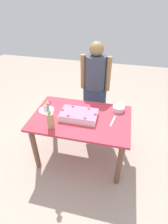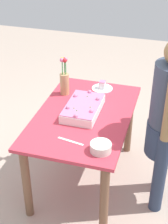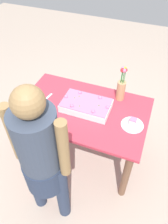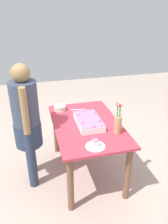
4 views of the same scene
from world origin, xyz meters
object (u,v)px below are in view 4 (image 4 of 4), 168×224
(cake_knife, at_px, (78,110))
(fruit_bowl, at_px, (60,108))
(sheet_cake, at_px, (89,121))
(flower_vase, at_px, (118,122))
(person_standing, at_px, (26,119))
(serving_plate_with_slice, at_px, (95,145))

(cake_knife, bearing_deg, fruit_bowl, 179.60)
(sheet_cake, xyz_separation_m, fruit_bowl, (-0.48, -0.27, -0.01))
(flower_vase, bearing_deg, cake_knife, -157.72)
(fruit_bowl, height_order, person_standing, person_standing)
(sheet_cake, distance_m, flower_vase, 0.38)
(serving_plate_with_slice, relative_size, person_standing, 0.13)
(person_standing, bearing_deg, sheet_cake, -6.31)
(flower_vase, bearing_deg, person_standing, -109.57)
(fruit_bowl, xyz_separation_m, person_standing, (0.40, -0.44, 0.09))
(sheet_cake, relative_size, serving_plate_with_slice, 2.29)
(sheet_cake, bearing_deg, person_standing, -96.31)
(flower_vase, xyz_separation_m, fruit_bowl, (-0.74, -0.53, -0.11))
(cake_knife, xyz_separation_m, flower_vase, (0.69, 0.28, 0.14))
(sheet_cake, relative_size, flower_vase, 1.26)
(fruit_bowl, distance_m, person_standing, 0.60)
(serving_plate_with_slice, relative_size, cake_knife, 0.93)
(sheet_cake, xyz_separation_m, flower_vase, (0.27, 0.26, 0.10))
(flower_vase, xyz_separation_m, person_standing, (-0.34, -0.97, -0.02))
(fruit_bowl, bearing_deg, sheet_cake, 29.81)
(serving_plate_with_slice, height_order, fruit_bowl, serving_plate_with_slice)
(serving_plate_with_slice, distance_m, person_standing, 0.85)
(fruit_bowl, bearing_deg, flower_vase, 35.57)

